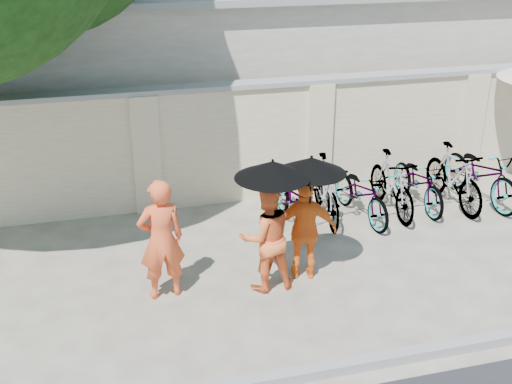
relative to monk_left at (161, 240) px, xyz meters
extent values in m
plane|color=#ABA18E|center=(1.12, -0.36, -0.82)|extent=(80.00, 80.00, 0.00)
cube|color=gray|center=(1.12, -2.06, -0.76)|extent=(40.00, 0.16, 0.12)
cube|color=beige|center=(2.12, 2.84, 0.18)|extent=(20.00, 0.30, 2.00)
cube|color=beige|center=(3.12, 6.64, 0.78)|extent=(14.00, 6.00, 3.20)
imported|color=#FB5C2D|center=(0.00, 0.00, 0.00)|extent=(0.64, 0.46, 1.64)
imported|color=orange|center=(1.35, -0.15, -0.07)|extent=(0.77, 0.62, 1.50)
cylinder|color=black|center=(1.40, -0.23, 0.47)|extent=(0.02, 0.02, 0.87)
cone|color=black|center=(1.40, -0.23, 0.90)|extent=(0.96, 0.96, 0.22)
imported|color=orange|center=(1.94, -0.02, -0.11)|extent=(0.90, 0.55, 1.43)
cylinder|color=black|center=(1.96, -0.10, 0.42)|extent=(0.02, 0.02, 0.87)
cone|color=black|center=(1.96, -0.10, 0.86)|extent=(0.91, 0.91, 0.21)
imported|color=gray|center=(2.30, 1.55, -0.36)|extent=(0.67, 1.76, 0.92)
imported|color=gray|center=(2.88, 1.67, -0.30)|extent=(0.71, 1.77, 1.03)
imported|color=gray|center=(3.45, 1.53, -0.37)|extent=(0.77, 1.76, 0.89)
imported|color=gray|center=(4.02, 1.61, -0.31)|extent=(0.52, 1.71, 1.02)
imported|color=gray|center=(4.59, 1.73, -0.37)|extent=(0.61, 1.72, 0.90)
imported|color=gray|center=(5.16, 1.60, -0.29)|extent=(0.52, 1.76, 1.05)
imported|color=gray|center=(5.74, 1.65, -0.31)|extent=(0.87, 2.01, 1.03)
camera|label=1|loc=(-0.71, -7.31, 3.76)|focal=45.00mm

